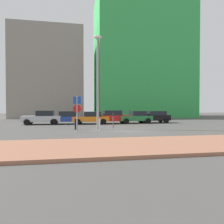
{
  "coord_description": "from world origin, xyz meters",
  "views": [
    {
      "loc": [
        -3.49,
        -15.12,
        1.77
      ],
      "look_at": [
        -0.41,
        3.25,
        1.43
      ],
      "focal_mm": 30.38,
      "sensor_mm": 36.0,
      "label": 1
    }
  ],
  "objects_px": {
    "parked_car_green": "(135,117)",
    "parking_meter": "(113,118)",
    "parked_car_red": "(112,117)",
    "parked_car_silver": "(43,117)",
    "street_lamp": "(98,75)",
    "traffic_bollard_near": "(75,124)",
    "parked_car_black": "(154,117)",
    "parked_car_blue": "(68,117)",
    "parked_car_orange": "(91,118)",
    "traffic_bollard_mid": "(100,125)",
    "parking_sign_post": "(77,110)"
  },
  "relations": [
    {
      "from": "parking_sign_post",
      "to": "parking_meter",
      "type": "bearing_deg",
      "value": 41.1
    },
    {
      "from": "parked_car_silver",
      "to": "parked_car_red",
      "type": "height_order",
      "value": "parked_car_red"
    },
    {
      "from": "parked_car_red",
      "to": "traffic_bollard_near",
      "type": "xyz_separation_m",
      "value": [
        -4.1,
        -5.96,
        -0.34
      ]
    },
    {
      "from": "street_lamp",
      "to": "traffic_bollard_near",
      "type": "distance_m",
      "value": 4.61
    },
    {
      "from": "traffic_bollard_near",
      "to": "parked_car_orange",
      "type": "bearing_deg",
      "value": 74.08
    },
    {
      "from": "parked_car_black",
      "to": "traffic_bollard_mid",
      "type": "bearing_deg",
      "value": -136.96
    },
    {
      "from": "parked_car_black",
      "to": "traffic_bollard_mid",
      "type": "height_order",
      "value": "parked_car_black"
    },
    {
      "from": "parked_car_red",
      "to": "traffic_bollard_near",
      "type": "relative_size",
      "value": 4.78
    },
    {
      "from": "parking_meter",
      "to": "traffic_bollard_near",
      "type": "relative_size",
      "value": 1.48
    },
    {
      "from": "parked_car_silver",
      "to": "parked_car_green",
      "type": "height_order",
      "value": "parked_car_silver"
    },
    {
      "from": "parking_sign_post",
      "to": "traffic_bollard_mid",
      "type": "height_order",
      "value": "parking_sign_post"
    },
    {
      "from": "parked_car_red",
      "to": "traffic_bollard_mid",
      "type": "xyz_separation_m",
      "value": [
        -2.14,
        -6.77,
        -0.34
      ]
    },
    {
      "from": "parked_car_orange",
      "to": "parking_meter",
      "type": "height_order",
      "value": "parked_car_orange"
    },
    {
      "from": "parked_car_silver",
      "to": "parking_meter",
      "type": "relative_size",
      "value": 3.11
    },
    {
      "from": "parked_car_black",
      "to": "parked_car_silver",
      "type": "bearing_deg",
      "value": -179.43
    },
    {
      "from": "traffic_bollard_near",
      "to": "parked_car_red",
      "type": "bearing_deg",
      "value": 55.53
    },
    {
      "from": "parked_car_blue",
      "to": "parking_sign_post",
      "type": "bearing_deg",
      "value": -81.31
    },
    {
      "from": "parked_car_silver",
      "to": "traffic_bollard_mid",
      "type": "bearing_deg",
      "value": -50.16
    },
    {
      "from": "parked_car_blue",
      "to": "parked_car_red",
      "type": "bearing_deg",
      "value": -0.76
    },
    {
      "from": "parked_car_blue",
      "to": "street_lamp",
      "type": "xyz_separation_m",
      "value": [
        2.94,
        -5.95,
        3.9
      ]
    },
    {
      "from": "parking_meter",
      "to": "street_lamp",
      "type": "xyz_separation_m",
      "value": [
        -1.49,
        -0.83,
        3.78
      ]
    },
    {
      "from": "parked_car_silver",
      "to": "parked_car_blue",
      "type": "bearing_deg",
      "value": 0.35
    },
    {
      "from": "parked_car_blue",
      "to": "parked_car_green",
      "type": "bearing_deg",
      "value": -0.43
    },
    {
      "from": "parked_car_orange",
      "to": "parking_sign_post",
      "type": "bearing_deg",
      "value": -100.88
    },
    {
      "from": "street_lamp",
      "to": "traffic_bollard_near",
      "type": "relative_size",
      "value": 8.8
    },
    {
      "from": "traffic_bollard_near",
      "to": "parked_car_black",
      "type": "bearing_deg",
      "value": 33.17
    },
    {
      "from": "parked_car_blue",
      "to": "parking_meter",
      "type": "height_order",
      "value": "parked_car_blue"
    },
    {
      "from": "parked_car_blue",
      "to": "parked_car_red",
      "type": "relative_size",
      "value": 0.94
    },
    {
      "from": "parking_sign_post",
      "to": "parked_car_blue",
      "type": "bearing_deg",
      "value": 98.69
    },
    {
      "from": "parked_car_blue",
      "to": "parked_car_orange",
      "type": "distance_m",
      "value": 2.69
    },
    {
      "from": "traffic_bollard_near",
      "to": "traffic_bollard_mid",
      "type": "bearing_deg",
      "value": -22.42
    },
    {
      "from": "parked_car_green",
      "to": "parking_meter",
      "type": "height_order",
      "value": "parked_car_green"
    },
    {
      "from": "parked_car_blue",
      "to": "parked_car_orange",
      "type": "height_order",
      "value": "parked_car_blue"
    },
    {
      "from": "parked_car_silver",
      "to": "parked_car_orange",
      "type": "relative_size",
      "value": 1.01
    },
    {
      "from": "parked_car_green",
      "to": "parked_car_black",
      "type": "distance_m",
      "value": 2.4
    },
    {
      "from": "parked_car_silver",
      "to": "parked_car_red",
      "type": "relative_size",
      "value": 0.96
    },
    {
      "from": "parking_sign_post",
      "to": "parked_car_green",
      "type": "bearing_deg",
      "value": 48.97
    },
    {
      "from": "parked_car_silver",
      "to": "parked_car_green",
      "type": "bearing_deg",
      "value": -0.23
    },
    {
      "from": "parking_meter",
      "to": "traffic_bollard_near",
      "type": "bearing_deg",
      "value": -164.89
    },
    {
      "from": "parked_car_red",
      "to": "parked_car_silver",
      "type": "bearing_deg",
      "value": 179.62
    },
    {
      "from": "parked_car_orange",
      "to": "parked_car_black",
      "type": "bearing_deg",
      "value": 3.61
    },
    {
      "from": "parked_car_silver",
      "to": "street_lamp",
      "type": "xyz_separation_m",
      "value": [
        5.63,
        -5.93,
        3.89
      ]
    },
    {
      "from": "street_lamp",
      "to": "parked_car_red",
      "type": "bearing_deg",
      "value": 69.45
    },
    {
      "from": "parking_meter",
      "to": "traffic_bollard_near",
      "type": "height_order",
      "value": "parking_meter"
    },
    {
      "from": "parked_car_silver",
      "to": "parked_car_green",
      "type": "relative_size",
      "value": 1.02
    },
    {
      "from": "parking_sign_post",
      "to": "traffic_bollard_near",
      "type": "relative_size",
      "value": 2.95
    },
    {
      "from": "parked_car_red",
      "to": "street_lamp",
      "type": "relative_size",
      "value": 0.54
    },
    {
      "from": "street_lamp",
      "to": "parked_car_black",
      "type": "bearing_deg",
      "value": 38.91
    },
    {
      "from": "parked_car_orange",
      "to": "parked_car_black",
      "type": "distance_m",
      "value": 7.81
    },
    {
      "from": "parking_meter",
      "to": "street_lamp",
      "type": "distance_m",
      "value": 4.15
    }
  ]
}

